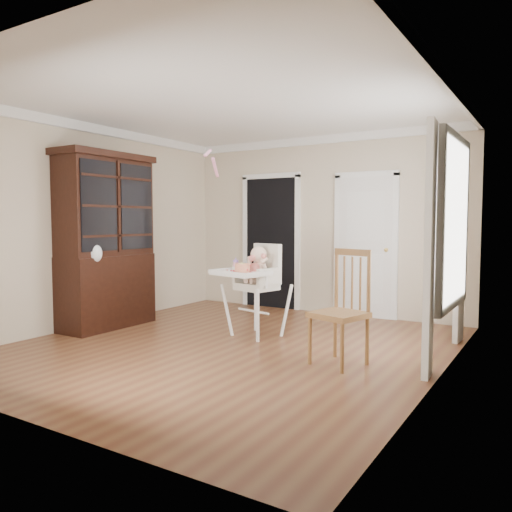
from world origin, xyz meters
The scene contains 16 objects.
floor centered at (0.00, 0.00, 0.00)m, with size 5.00×5.00×0.00m, color brown.
ceiling centered at (0.00, 0.00, 2.70)m, with size 5.00×5.00×0.00m, color white.
wall_back centered at (0.00, 2.50, 1.35)m, with size 4.50×4.50×0.00m, color beige.
wall_left centered at (-2.25, 0.00, 1.35)m, with size 5.00×5.00×0.00m, color beige.
wall_right centered at (2.25, 0.00, 1.35)m, with size 5.00×5.00×0.00m, color beige.
crown_molding centered at (0.00, 0.00, 2.64)m, with size 4.50×5.00×0.12m, color white, non-canonical shape.
doorway centered at (-0.90, 2.48, 1.11)m, with size 1.06×0.05×2.22m.
closet_door centered at (0.70, 2.48, 1.02)m, with size 0.96×0.09×2.13m.
window_right centered at (2.18, 0.80, 1.29)m, with size 0.13×1.84×2.30m.
high_chair centered at (-0.01, 0.59, 0.71)m, with size 0.83×0.95×1.16m.
baby centered at (-0.01, 0.61, 0.86)m, with size 0.31×0.28×0.47m.
cake centered at (-0.05, 0.33, 0.86)m, with size 0.23×0.23×0.11m.
sippy_cup centered at (-0.30, 0.56, 0.87)m, with size 0.07×0.07×0.16m.
china_cabinet centered at (-1.99, 0.00, 1.15)m, with size 0.61×1.36×2.30m.
dining_chair centered at (1.33, 0.00, 0.53)m, with size 0.57×0.57×1.13m.
streamer centered at (-0.36, 0.09, 2.19)m, with size 0.03×0.50×0.02m, color pink, non-canonical shape.
Camera 1 is at (3.15, -4.57, 1.41)m, focal length 35.00 mm.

